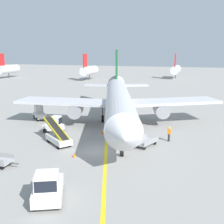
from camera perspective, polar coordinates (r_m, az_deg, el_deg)
name	(u,v)px	position (r m, az deg, el deg)	size (l,w,h in m)	color
ground_plane	(102,151)	(29.31, -2.06, -7.82)	(300.00, 300.00, 0.00)	gray
taxi_line_yellow	(106,136)	(34.14, -1.11, -4.86)	(0.30, 80.00, 0.01)	yellow
airliner	(118,100)	(38.75, 1.30, 2.40)	(27.72, 34.55, 10.10)	silver
pushback_tug	(48,187)	(20.41, -12.67, -14.47)	(3.20, 4.06, 2.20)	silver
baggage_tug_near_wing	(54,125)	(36.19, -11.40, -2.59)	(2.44, 1.40, 2.10)	silver
baggage_tug_by_cargo_door	(39,113)	(43.45, -14.27, -0.24)	(2.64, 2.59, 2.10)	silver
belt_loader_forward_hold	(58,137)	(31.73, -10.69, -4.97)	(4.69, 4.09, 2.59)	silver
baggage_cart_loaded	(145,142)	(30.90, 6.63, -5.91)	(2.50, 3.78, 0.94)	#A5A5A8
ground_crew_marshaller	(169,133)	(32.72, 11.30, -4.21)	(0.36, 0.24, 1.70)	#26262D
safety_cone_nose_left	(103,132)	(35.05, -1.86, -4.04)	(0.36, 0.36, 0.44)	orange
safety_cone_nose_right	(74,155)	(27.92, -7.55, -8.49)	(0.36, 0.36, 0.44)	orange
distant_aircraft_far_left	(8,69)	(111.61, -20.01, 8.06)	(3.00, 10.10, 8.80)	silver
distant_aircraft_mid_left	(89,70)	(98.20, -4.59, 8.27)	(3.00, 10.10, 8.80)	silver
distant_aircraft_mid_right	(176,69)	(105.34, 12.58, 8.29)	(3.00, 10.10, 8.80)	silver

